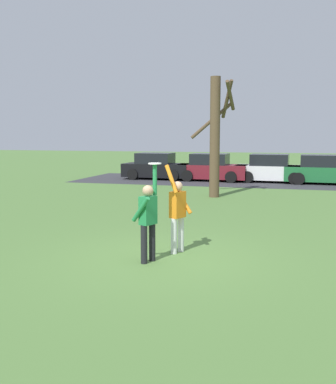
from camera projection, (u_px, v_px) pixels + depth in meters
name	position (u px, v px, depth m)	size (l,w,h in m)	color
ground_plane	(165.00, 258.00, 9.95)	(120.00, 120.00, 0.00)	#567F3D
person_catcher	(148.00, 217.00, 9.50)	(0.50, 0.59, 2.08)	black
person_defender	(178.00, 211.00, 10.28)	(0.58, 0.65, 2.04)	silver
frisbee_disc	(155.00, 164.00, 9.53)	(0.28, 0.28, 0.02)	white
parked_car_black	(157.00, 167.00, 27.50)	(4.16, 2.15, 1.59)	black
parked_car_maroon	(211.00, 168.00, 26.53)	(4.16, 2.15, 1.59)	maroon
parked_car_white	(271.00, 169.00, 25.78)	(4.16, 2.15, 1.59)	white
parked_car_green	(322.00, 171.00, 24.85)	(4.16, 2.15, 1.59)	#1E6633
parking_strip	(268.00, 182.00, 25.80)	(22.31, 6.40, 0.01)	#38383D
bare_tree_tall	(216.00, 134.00, 19.36)	(2.01, 1.96, 5.14)	brown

